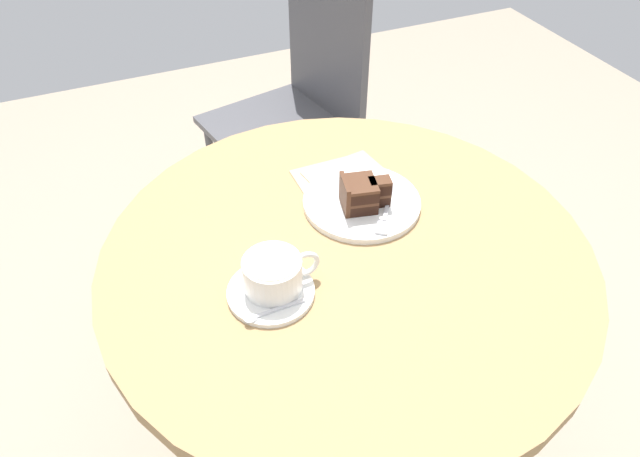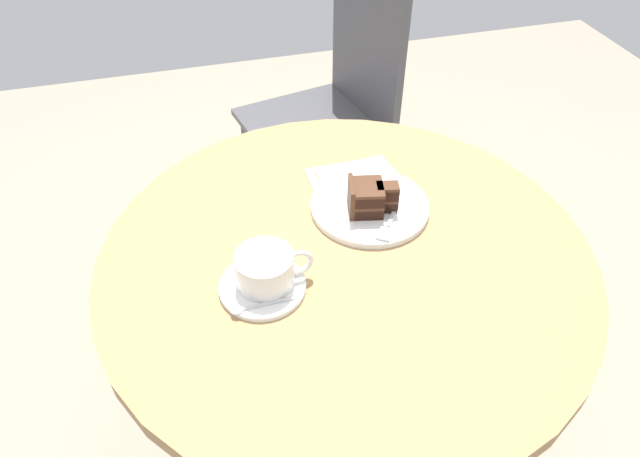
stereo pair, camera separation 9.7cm
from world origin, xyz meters
TOP-DOWN VIEW (x-y plane):
  - ground_plane at (0.00, 0.00)m, footprint 4.40×4.40m
  - cafe_table at (0.00, 0.00)m, footprint 0.86×0.86m
  - saucer at (-0.16, -0.05)m, footprint 0.14×0.14m
  - coffee_cup at (-0.15, -0.04)m, footprint 0.13×0.09m
  - teaspoon at (-0.18, -0.09)m, footprint 0.10×0.02m
  - cake_plate at (0.08, 0.10)m, footprint 0.22×0.22m
  - cake_slice at (0.07, 0.08)m, footprint 0.10×0.07m
  - fork at (0.10, 0.04)m, footprint 0.10×0.13m
  - napkin at (0.08, 0.16)m, footprint 0.19×0.17m
  - cafe_chair at (0.22, 0.78)m, footprint 0.45×0.45m

SIDE VIEW (x-z plane):
  - ground_plane at x=0.00m, z-range -0.01..0.00m
  - cafe_chair at x=0.22m, z-range 0.09..1.00m
  - cafe_table at x=0.00m, z-range 0.24..0.95m
  - napkin at x=0.08m, z-range 0.71..0.71m
  - saucer at x=-0.16m, z-range 0.71..0.72m
  - cake_plate at x=0.08m, z-range 0.71..0.72m
  - teaspoon at x=-0.18m, z-range 0.72..0.72m
  - fork at x=0.10m, z-range 0.72..0.72m
  - coffee_cup at x=-0.15m, z-range 0.72..0.77m
  - cake_slice at x=0.07m, z-range 0.72..0.78m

